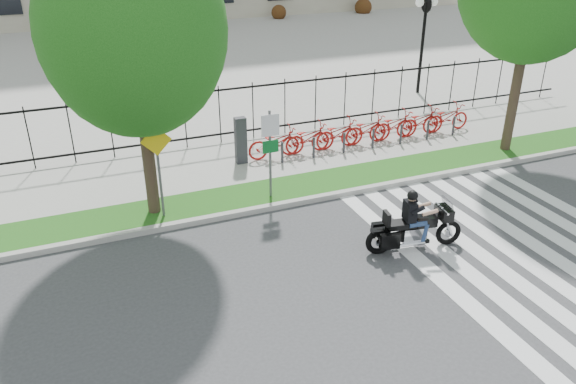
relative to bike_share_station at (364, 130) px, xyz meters
name	(u,v)px	position (x,y,z in m)	size (l,w,h in m)	color
ground	(343,292)	(-4.53, -7.20, -0.66)	(120.00, 120.00, 0.00)	#3B3B3E
curb	(274,206)	(-4.53, -3.10, -0.58)	(60.00, 0.20, 0.15)	#A7A59D
grass_verge	(263,194)	(-4.53, -2.25, -0.58)	(60.00, 1.50, 0.15)	#164D13
sidewalk	(237,162)	(-4.53, 0.25, -0.58)	(60.00, 3.50, 0.15)	#9B9991
plaza	(145,54)	(-4.53, 17.80, -0.61)	(80.00, 34.00, 0.10)	#9B9991
crosswalk_stripes	(520,246)	(0.30, -7.20, -0.65)	(5.70, 8.00, 0.01)	silver
iron_fence	(220,115)	(-4.53, 2.00, 0.49)	(30.00, 0.06, 2.00)	black
lamp_post_right	(425,21)	(5.47, 4.80, 2.55)	(1.06, 0.70, 4.25)	black
street_tree_1	(133,31)	(-7.61, -2.25, 4.18)	(4.35, 4.35, 7.20)	#3D2D21
bike_share_station	(364,130)	(0.00, 0.00, 0.00)	(8.94, 0.88, 1.50)	#2D2D33
sign_pole_regulatory	(270,143)	(-4.43, -2.62, 1.08)	(0.50, 0.09, 2.50)	#59595B
sign_pole_warning	(158,160)	(-7.43, -2.62, 1.08)	(0.78, 0.09, 2.49)	#59595B
motorcycle_rider	(415,226)	(-2.18, -6.28, -0.03)	(2.43, 0.90, 1.88)	black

